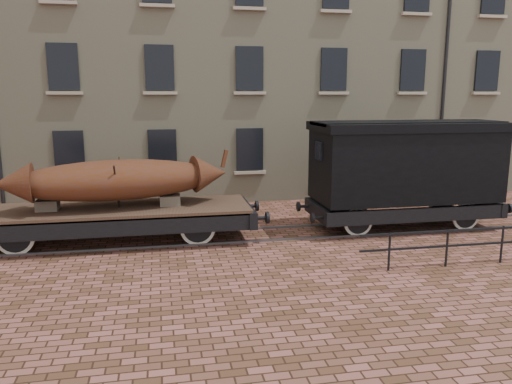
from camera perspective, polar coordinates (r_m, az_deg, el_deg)
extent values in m
plane|color=#4E301E|center=(15.85, -1.08, -5.01)|extent=(90.00, 90.00, 0.00)
cube|color=#B6AF8D|center=(25.75, 1.74, 16.90)|extent=(40.00, 10.00, 14.00)
cube|color=black|center=(20.37, -20.55, 4.20)|extent=(1.10, 0.12, 1.70)
cube|color=tan|center=(20.43, -20.40, 1.54)|extent=(1.30, 0.18, 0.12)
cube|color=black|center=(20.08, -10.64, 4.63)|extent=(1.10, 0.12, 1.70)
cube|color=tan|center=(20.15, -10.54, 1.93)|extent=(1.30, 0.18, 0.12)
cube|color=black|center=(20.40, -0.73, 4.92)|extent=(1.10, 0.12, 1.70)
cube|color=tan|center=(20.47, -0.69, 2.26)|extent=(1.30, 0.18, 0.12)
cube|color=black|center=(21.30, 8.61, 5.06)|extent=(1.10, 0.12, 1.70)
cube|color=tan|center=(21.36, 8.59, 2.51)|extent=(1.30, 0.18, 0.12)
cube|color=black|center=(22.71, 17.00, 5.07)|extent=(1.10, 0.12, 1.70)
cube|color=tan|center=(22.77, 16.94, 2.67)|extent=(1.30, 0.18, 0.12)
cube|color=black|center=(24.54, 24.28, 4.99)|extent=(1.10, 0.12, 1.70)
cube|color=tan|center=(24.59, 24.18, 2.77)|extent=(1.30, 0.18, 0.12)
cube|color=black|center=(20.27, -21.18, 13.21)|extent=(1.10, 0.12, 1.70)
cube|color=tan|center=(20.19, -21.02, 10.53)|extent=(1.30, 0.18, 0.12)
cube|color=black|center=(19.98, -10.98, 13.78)|extent=(1.10, 0.12, 1.70)
cube|color=tan|center=(19.90, -10.87, 11.06)|extent=(1.30, 0.18, 0.12)
cube|color=black|center=(20.31, -0.75, 13.93)|extent=(1.10, 0.12, 1.70)
cube|color=tan|center=(20.22, -0.72, 11.25)|extent=(1.30, 0.18, 0.12)
cube|color=black|center=(21.21, 8.87, 13.68)|extent=(1.10, 0.12, 1.70)
cube|color=tan|center=(21.13, 8.85, 11.12)|extent=(1.30, 0.18, 0.12)
cube|color=black|center=(22.62, 17.47, 13.15)|extent=(1.10, 0.12, 1.70)
cube|color=tan|center=(22.55, 17.40, 10.74)|extent=(1.30, 0.18, 0.12)
cube|color=black|center=(24.46, 24.88, 12.45)|extent=(1.10, 0.12, 1.70)
cube|color=tan|center=(24.39, 24.78, 10.23)|extent=(1.30, 0.18, 0.12)
cube|color=tan|center=(20.45, -21.68, 19.51)|extent=(1.30, 0.18, 0.12)
cube|color=tan|center=(20.16, -11.22, 20.18)|extent=(1.30, 0.18, 0.12)
cube|color=tan|center=(20.48, -0.74, 20.24)|extent=(1.30, 0.18, 0.12)
cube|color=tan|center=(21.38, 9.12, 19.72)|extent=(1.30, 0.18, 0.12)
cube|color=tan|center=(22.78, 17.89, 18.80)|extent=(1.30, 0.18, 0.12)
cube|color=tan|center=(24.60, 25.41, 17.68)|extent=(1.30, 0.18, 0.12)
cylinder|color=black|center=(23.48, 21.09, 16.76)|extent=(0.14, 0.14, 14.00)
cube|color=#59595E|center=(15.16, -0.61, -5.65)|extent=(30.00, 0.08, 0.06)
cube|color=#59595E|center=(16.52, -1.51, -4.23)|extent=(30.00, 0.08, 0.06)
cylinder|color=black|center=(13.12, 14.99, -6.58)|extent=(0.06, 0.06, 1.00)
cylinder|color=black|center=(13.87, 20.98, -5.98)|extent=(0.06, 0.06, 1.00)
cylinder|color=black|center=(14.77, 26.29, -5.39)|extent=(0.06, 0.06, 1.00)
cube|color=#503827|center=(15.45, -16.28, -1.95)|extent=(8.21, 2.41, 0.13)
cube|color=black|center=(14.43, -16.62, -3.95)|extent=(8.21, 0.18, 0.49)
cube|color=black|center=(16.59, -15.90, -1.98)|extent=(8.21, 0.18, 0.49)
cube|color=black|center=(15.65, -1.09, -2.32)|extent=(0.24, 2.52, 0.49)
cylinder|color=black|center=(14.92, 0.61, -2.99)|extent=(0.38, 0.11, 0.11)
cylinder|color=black|center=(14.96, 1.31, -2.95)|extent=(0.09, 0.35, 0.35)
cylinder|color=black|center=(16.49, -0.53, -1.62)|extent=(0.38, 0.11, 0.11)
cylinder|color=black|center=(16.53, 0.10, -1.59)|extent=(0.09, 0.35, 0.35)
cylinder|color=black|center=(16.01, -25.21, -3.98)|extent=(0.11, 2.08, 0.11)
cylinder|color=silver|center=(15.33, -25.85, -4.67)|extent=(1.05, 0.08, 1.05)
cylinder|color=black|center=(15.33, -25.85, -4.67)|extent=(0.86, 0.11, 0.86)
cube|color=black|center=(15.15, -26.06, -3.84)|extent=(0.99, 0.09, 0.11)
cylinder|color=silver|center=(16.68, -24.62, -3.35)|extent=(1.05, 0.08, 1.05)
cylinder|color=black|center=(16.68, -24.62, -3.35)|extent=(0.86, 0.11, 0.86)
cube|color=black|center=(16.75, -24.59, -2.37)|extent=(0.99, 0.09, 0.11)
cylinder|color=black|center=(15.53, -6.88, -3.42)|extent=(0.11, 2.08, 0.11)
cylinder|color=silver|center=(14.83, -6.68, -4.11)|extent=(1.05, 0.08, 1.05)
cylinder|color=black|center=(14.83, -6.68, -4.11)|extent=(0.86, 0.11, 0.86)
cube|color=black|center=(14.64, -6.66, -3.25)|extent=(0.99, 0.09, 0.11)
cylinder|color=silver|center=(16.22, -7.07, -2.80)|extent=(1.05, 0.08, 1.05)
cylinder|color=black|center=(16.22, -7.07, -2.80)|extent=(0.86, 0.11, 0.86)
cube|color=black|center=(16.29, -7.12, -1.79)|extent=(0.99, 0.09, 0.11)
cube|color=black|center=(15.55, -16.20, -3.48)|extent=(4.38, 0.07, 0.07)
cube|color=#635B49|center=(15.67, -22.71, -1.37)|extent=(0.60, 0.55, 0.31)
cube|color=#635B49|center=(15.33, -9.80, -0.92)|extent=(0.60, 0.55, 0.31)
ellipsoid|color=#4D240A|center=(15.26, -15.54, 1.33)|extent=(6.14, 2.69, 1.19)
cone|color=#4D240A|center=(15.33, -26.09, 0.84)|extent=(1.18, 1.26, 1.13)
cone|color=#4D240A|center=(15.68, -5.24, 2.14)|extent=(1.18, 1.26, 1.13)
cube|color=#4D240A|center=(15.73, -3.64, 3.82)|extent=(0.25, 0.16, 0.57)
cylinder|color=black|center=(14.81, -15.65, 0.53)|extent=(0.05, 1.01, 1.42)
cylinder|color=black|center=(15.75, -15.38, 1.16)|extent=(0.05, 1.01, 1.42)
cube|color=black|center=(16.43, 18.16, -2.51)|extent=(5.90, 0.16, 0.44)
cube|color=black|center=(18.30, 14.90, -0.97)|extent=(5.90, 0.16, 0.44)
cube|color=black|center=(16.23, 7.13, -2.20)|extent=(0.22, 2.36, 0.44)
cylinder|color=black|center=(15.37, 6.46, -2.94)|extent=(0.08, 0.31, 0.31)
cylinder|color=black|center=(16.83, 4.87, -1.67)|extent=(0.08, 0.31, 0.31)
cube|color=black|center=(18.88, 24.42, -1.23)|extent=(0.22, 2.36, 0.44)
cylinder|color=black|center=(18.53, 26.93, -1.67)|extent=(0.08, 0.31, 0.31)
cylinder|color=black|center=(19.76, 24.17, -0.70)|extent=(0.08, 0.31, 0.31)
cylinder|color=black|center=(16.64, 10.66, -2.74)|extent=(0.10, 1.87, 0.10)
cylinder|color=silver|center=(15.99, 11.60, -3.34)|extent=(0.94, 0.07, 0.94)
cylinder|color=black|center=(15.99, 11.60, -3.34)|extent=(0.77, 0.10, 0.77)
cylinder|color=silver|center=(17.29, 9.79, -2.19)|extent=(0.94, 0.07, 0.94)
cylinder|color=black|center=(17.29, 9.79, -2.19)|extent=(0.77, 0.10, 0.77)
cylinder|color=black|center=(18.33, 21.60, -2.06)|extent=(0.10, 1.87, 0.10)
cylinder|color=silver|center=(17.74, 22.84, -2.57)|extent=(0.94, 0.07, 0.94)
cylinder|color=black|center=(17.74, 22.84, -2.57)|extent=(0.77, 0.10, 0.77)
cylinder|color=silver|center=(18.92, 20.44, -1.58)|extent=(0.94, 0.07, 0.94)
cylinder|color=black|center=(18.92, 20.44, -1.58)|extent=(0.77, 0.10, 0.77)
cube|color=black|center=(17.11, 16.70, 2.96)|extent=(5.90, 2.36, 2.26)
cube|color=black|center=(16.99, 16.94, 7.20)|extent=(6.08, 2.50, 0.28)
cube|color=black|center=(16.98, 16.96, 7.57)|extent=(6.08, 1.67, 0.12)
cube|color=black|center=(15.89, 7.23, 4.72)|extent=(0.08, 0.59, 0.59)
cube|color=black|center=(18.61, 24.96, 4.70)|extent=(0.08, 0.59, 0.59)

